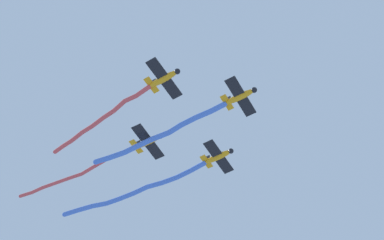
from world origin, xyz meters
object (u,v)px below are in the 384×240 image
at_px(airplane_right_wing, 164,78).
at_px(airplane_slot, 148,142).
at_px(airplane_left_wing, 218,157).
at_px(airplane_lead, 240,96).

relative_size(airplane_right_wing, airplane_slot, 1.00).
bearing_deg(airplane_slot, airplane_right_wing, -46.66).
xyz_separation_m(airplane_left_wing, airplane_slot, (10.56, -6.73, 0.20)).
bearing_deg(airplane_slot, airplane_left_wing, 43.35).
bearing_deg(airplane_right_wing, airplane_left_wing, 90.90).
height_order(airplane_lead, airplane_left_wing, airplane_lead).
distance_m(airplane_left_wing, airplane_right_wing, 17.73).
distance_m(airplane_lead, airplane_left_wing, 12.53).
xyz_separation_m(airplane_right_wing, airplane_slot, (-6.73, -10.57, -0.50)).
bearing_deg(airplane_right_wing, airplane_lead, 45.91).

